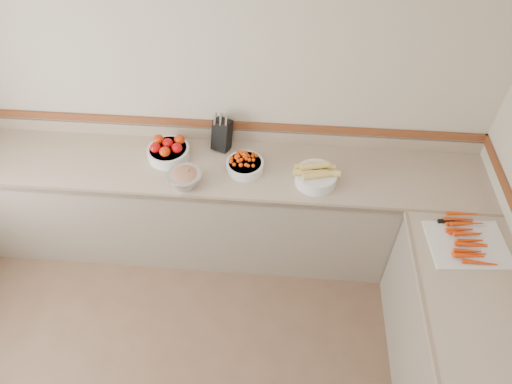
# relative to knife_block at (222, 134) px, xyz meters

# --- Properties ---
(back_wall) EXTENTS (4.00, 0.00, 4.00)m
(back_wall) POSITION_rel_knife_block_xyz_m (-0.05, 0.10, 0.27)
(back_wall) COLOR beige
(back_wall) RESTS_ON ground_plane
(counter_back) EXTENTS (4.00, 0.65, 1.08)m
(counter_back) POSITION_rel_knife_block_xyz_m (-0.05, -0.22, -0.57)
(counter_back) COLOR tan
(counter_back) RESTS_ON ground_plane
(knife_block) EXTENTS (0.17, 0.19, 0.31)m
(knife_block) POSITION_rel_knife_block_xyz_m (0.00, 0.00, 0.00)
(knife_block) COLOR black
(knife_block) RESTS_ON counter_back
(tomato_bowl) EXTENTS (0.31, 0.31, 0.15)m
(tomato_bowl) POSITION_rel_knife_block_xyz_m (-0.38, -0.14, -0.06)
(tomato_bowl) COLOR silver
(tomato_bowl) RESTS_ON counter_back
(cherry_tomato_bowl) EXTENTS (0.27, 0.27, 0.15)m
(cherry_tomato_bowl) POSITION_rel_knife_block_xyz_m (0.19, -0.23, -0.08)
(cherry_tomato_bowl) COLOR silver
(cherry_tomato_bowl) RESTS_ON counter_back
(corn_bowl) EXTENTS (0.33, 0.30, 0.18)m
(corn_bowl) POSITION_rel_knife_block_xyz_m (0.70, -0.32, -0.06)
(corn_bowl) COLOR silver
(corn_bowl) RESTS_ON counter_back
(rhubarb_bowl) EXTENTS (0.24, 0.24, 0.14)m
(rhubarb_bowl) POSITION_rel_knife_block_xyz_m (-0.20, -0.43, -0.06)
(rhubarb_bowl) COLOR #B2B2BA
(rhubarb_bowl) RESTS_ON counter_back
(cutting_board) EXTENTS (0.51, 0.44, 0.07)m
(cutting_board) POSITION_rel_knife_block_xyz_m (1.65, -0.79, -0.10)
(cutting_board) COLOR silver
(cutting_board) RESTS_ON counter_right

